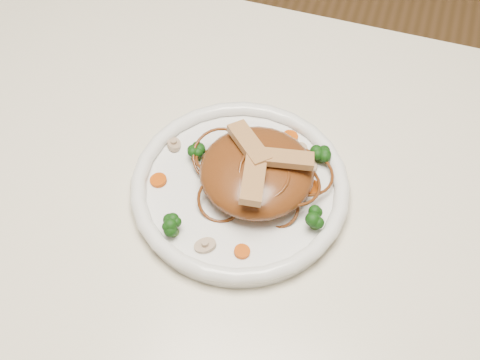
% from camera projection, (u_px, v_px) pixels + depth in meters
% --- Properties ---
extents(table, '(1.20, 0.80, 0.75)m').
position_uv_depth(table, '(228.00, 253.00, 0.85)').
color(table, beige).
rests_on(table, ground).
extents(plate, '(0.34, 0.34, 0.02)m').
position_uv_depth(plate, '(240.00, 190.00, 0.78)').
color(plate, white).
rests_on(plate, table).
extents(noodle_mound, '(0.15, 0.15, 0.05)m').
position_uv_depth(noodle_mound, '(257.00, 172.00, 0.76)').
color(noodle_mound, brown).
rests_on(noodle_mound, plate).
extents(chicken_a, '(0.07, 0.04, 0.01)m').
position_uv_depth(chicken_a, '(285.00, 159.00, 0.73)').
color(chicken_a, tan).
rests_on(chicken_a, noodle_mound).
extents(chicken_b, '(0.07, 0.07, 0.01)m').
position_uv_depth(chicken_b, '(249.00, 144.00, 0.75)').
color(chicken_b, tan).
rests_on(chicken_b, noodle_mound).
extents(chicken_c, '(0.04, 0.08, 0.01)m').
position_uv_depth(chicken_c, '(254.00, 176.00, 0.72)').
color(chicken_c, tan).
rests_on(chicken_c, noodle_mound).
extents(broccoli_0, '(0.03, 0.03, 0.03)m').
position_uv_depth(broccoli_0, '(321.00, 153.00, 0.79)').
color(broccoli_0, '#0F470E').
rests_on(broccoli_0, plate).
extents(broccoli_1, '(0.03, 0.03, 0.03)m').
position_uv_depth(broccoli_1, '(196.00, 150.00, 0.79)').
color(broccoli_1, '#0F470E').
rests_on(broccoli_1, plate).
extents(broccoli_2, '(0.03, 0.03, 0.03)m').
position_uv_depth(broccoli_2, '(173.00, 226.00, 0.73)').
color(broccoli_2, '#0F470E').
rests_on(broccoli_2, plate).
extents(broccoli_3, '(0.03, 0.03, 0.03)m').
position_uv_depth(broccoli_3, '(316.00, 218.00, 0.73)').
color(broccoli_3, '#0F470E').
rests_on(broccoli_3, plate).
extents(carrot_0, '(0.02, 0.02, 0.00)m').
position_uv_depth(carrot_0, '(290.00, 136.00, 0.82)').
color(carrot_0, '#B64506').
rests_on(carrot_0, plate).
extents(carrot_1, '(0.03, 0.03, 0.00)m').
position_uv_depth(carrot_1, '(158.00, 180.00, 0.78)').
color(carrot_1, '#B64506').
rests_on(carrot_1, plate).
extents(carrot_2, '(0.03, 0.03, 0.00)m').
position_uv_depth(carrot_2, '(312.00, 188.00, 0.77)').
color(carrot_2, '#B64506').
rests_on(carrot_2, plate).
extents(carrot_3, '(0.02, 0.02, 0.00)m').
position_uv_depth(carrot_3, '(242.00, 132.00, 0.82)').
color(carrot_3, '#B64506').
rests_on(carrot_3, plate).
extents(carrot_4, '(0.02, 0.02, 0.00)m').
position_uv_depth(carrot_4, '(242.00, 251.00, 0.72)').
color(carrot_4, '#B64506').
rests_on(carrot_4, plate).
extents(mushroom_0, '(0.04, 0.04, 0.01)m').
position_uv_depth(mushroom_0, '(205.00, 246.00, 0.72)').
color(mushroom_0, beige).
rests_on(mushroom_0, plate).
extents(mushroom_1, '(0.03, 0.03, 0.01)m').
position_uv_depth(mushroom_1, '(310.00, 169.00, 0.79)').
color(mushroom_1, beige).
rests_on(mushroom_1, plate).
extents(mushroom_2, '(0.03, 0.03, 0.01)m').
position_uv_depth(mushroom_2, '(174.00, 144.00, 0.81)').
color(mushroom_2, beige).
rests_on(mushroom_2, plate).
extents(mushroom_3, '(0.03, 0.03, 0.01)m').
position_uv_depth(mushroom_3, '(300.00, 151.00, 0.80)').
color(mushroom_3, beige).
rests_on(mushroom_3, plate).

